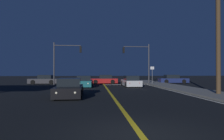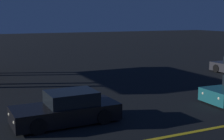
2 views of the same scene
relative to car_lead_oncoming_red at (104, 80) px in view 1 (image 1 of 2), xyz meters
The scene contains 15 objects.
ground_plane 24.80m from the car_lead_oncoming_red, 90.34° to the right, with size 160.00×160.00×0.00m, color black.
sidewalk_right 15.06m from the car_lead_oncoming_red, 59.31° to the right, with size 3.20×42.64×0.15m, color slate.
lane_line_center 12.96m from the car_lead_oncoming_red, 90.65° to the right, with size 0.20×40.28×0.01m, color gold.
lane_line_edge_right 14.21m from the car_lead_oncoming_red, 65.74° to the right, with size 0.16×40.28×0.01m, color silver.
stop_bar 3.99m from the car_lead_oncoming_red, 41.21° to the right, with size 6.23×0.50×0.01m, color silver.
car_lead_oncoming_red is the anchor object (origin of this frame).
car_parked_curb_charcoal 8.96m from the car_lead_oncoming_red, behind, with size 4.26×2.01×1.34m.
car_side_waiting_black 15.89m from the car_lead_oncoming_red, 102.06° to the right, with size 2.03×4.51×1.34m.
car_following_oncoming_navy 10.90m from the car_lead_oncoming_red, ahead, with size 4.56×2.06×1.34m.
car_far_approaching_teal 6.56m from the car_lead_oncoming_red, 114.57° to the right, with size 2.07×4.55×1.34m.
car_distant_tail_silver 6.65m from the car_lead_oncoming_red, 62.84° to the right, with size 1.98×4.45×1.34m.
traffic_signal_near_right 6.46m from the car_lead_oncoming_red, ahead, with size 4.17×0.28×6.06m.
traffic_signal_far_left 6.93m from the car_lead_oncoming_red, 163.68° to the right, with size 3.94×0.28×5.95m.
utility_pole_right 18.24m from the car_lead_oncoming_red, 63.30° to the right, with size 1.70×0.34×9.14m.
street_sign_corner 7.37m from the car_lead_oncoming_red, 25.21° to the right, with size 0.56×0.13×2.59m.
Camera 1 is at (-1.34, -5.53, 1.83)m, focal length 31.86 mm.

